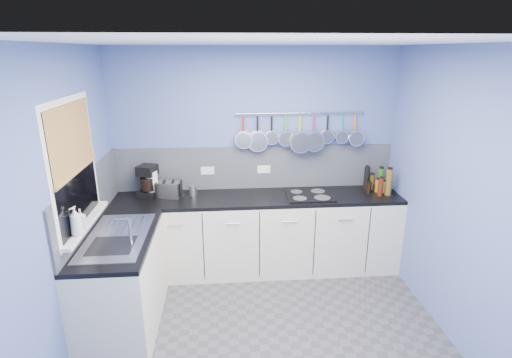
{
  "coord_description": "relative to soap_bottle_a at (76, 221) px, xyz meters",
  "views": [
    {
      "loc": [
        -0.35,
        -2.9,
        2.44
      ],
      "look_at": [
        -0.05,
        0.75,
        1.25
      ],
      "focal_mm": 27.74,
      "sensor_mm": 36.0,
      "label": 1
    }
  ],
  "objects": [
    {
      "name": "ceiling",
      "position": [
        1.53,
        -0.05,
        1.34
      ],
      "size": [
        3.2,
        3.0,
        0.02
      ],
      "primitive_type": "cube",
      "color": "white",
      "rests_on": "ground"
    },
    {
      "name": "sink_unit",
      "position": [
        0.23,
        0.25,
        -0.27
      ],
      "size": [
        0.5,
        0.95,
        0.01
      ],
      "primitive_type": "cube",
      "color": "silver",
      "rests_on": "worktop_left"
    },
    {
      "name": "pan_7",
      "position": [
        2.51,
        1.39,
        0.44
      ],
      "size": [
        0.15,
        0.09,
        0.34
      ],
      "primitive_type": null,
      "color": "silver",
      "rests_on": "pot_rail"
    },
    {
      "name": "socket_left",
      "position": [
        0.98,
        1.43,
        -0.04
      ],
      "size": [
        0.15,
        0.01,
        0.09
      ],
      "primitive_type": "cube",
      "color": "white",
      "rests_on": "backsplash_back"
    },
    {
      "name": "pan_6",
      "position": [
        2.35,
        1.39,
        0.44
      ],
      "size": [
        0.16,
        0.06,
        0.35
      ],
      "primitive_type": null,
      "color": "silver",
      "rests_on": "pot_rail"
    },
    {
      "name": "condiment_7",
      "position": [
        2.9,
        1.06,
        -0.17
      ],
      "size": [
        0.05,
        0.05,
        0.2
      ],
      "primitive_type": "cylinder",
      "color": "#4C190C",
      "rests_on": "worktop_back"
    },
    {
      "name": "condiment_3",
      "position": [
        2.98,
        1.17,
        -0.2
      ],
      "size": [
        0.07,
        0.07,
        0.13
      ],
      "primitive_type": "cylinder",
      "color": "olive",
      "rests_on": "worktop_back"
    },
    {
      "name": "condiment_4",
      "position": [
        2.91,
        1.19,
        -0.2
      ],
      "size": [
        0.05,
        0.05,
        0.15
      ],
      "primitive_type": "cylinder",
      "color": "#8C5914",
      "rests_on": "worktop_back"
    },
    {
      "name": "backsplash_back",
      "position": [
        1.53,
        1.44,
        -0.02
      ],
      "size": [
        3.2,
        0.02,
        0.5
      ],
      "primitive_type": "cube",
      "color": "slate",
      "rests_on": "wall_back"
    },
    {
      "name": "worktop_left",
      "position": [
        0.23,
        0.25,
        -0.29
      ],
      "size": [
        0.6,
        1.2,
        0.04
      ],
      "primitive_type": "cube",
      "color": "black",
      "rests_on": "cabinet_run_left"
    },
    {
      "name": "worktop_back",
      "position": [
        1.53,
        1.15,
        -0.29
      ],
      "size": [
        3.2,
        0.6,
        0.04
      ],
      "primitive_type": "cube",
      "color": "black",
      "rests_on": "cabinet_run_back"
    },
    {
      "name": "hob",
      "position": [
        2.11,
        1.13,
        -0.26
      ],
      "size": [
        0.51,
        0.45,
        0.01
      ],
      "primitive_type": "cube",
      "color": "black",
      "rests_on": "worktop_back"
    },
    {
      "name": "pan_4",
      "position": [
        2.03,
        1.39,
        0.39
      ],
      "size": [
        0.25,
        0.12,
        0.44
      ],
      "primitive_type": null,
      "color": "silver",
      "rests_on": "pot_rail"
    },
    {
      "name": "condiment_5",
      "position": [
        2.81,
        1.17,
        -0.21
      ],
      "size": [
        0.06,
        0.06,
        0.12
      ],
      "primitive_type": "cylinder",
      "color": "black",
      "rests_on": "worktop_back"
    },
    {
      "name": "toaster",
      "position": [
        0.56,
        1.22,
        -0.18
      ],
      "size": [
        0.3,
        0.23,
        0.17
      ],
      "primitive_type": "cube",
      "rotation": [
        0.0,
        0.0,
        -0.33
      ],
      "color": "silver",
      "rests_on": "worktop_back"
    },
    {
      "name": "pan_5",
      "position": [
        2.19,
        1.39,
        0.4
      ],
      "size": [
        0.23,
        0.12,
        0.42
      ],
      "primitive_type": null,
      "color": "silver",
      "rests_on": "pot_rail"
    },
    {
      "name": "wall_right",
      "position": [
        3.14,
        -0.05,
        0.08
      ],
      "size": [
        0.02,
        3.0,
        2.5
      ],
      "primitive_type": "cube",
      "color": "#5165A4",
      "rests_on": "ground"
    },
    {
      "name": "backsplash_left",
      "position": [
        -0.06,
        0.55,
        -0.02
      ],
      "size": [
        0.02,
        1.8,
        0.5
      ],
      "primitive_type": "cube",
      "color": "slate",
      "rests_on": "wall_left"
    },
    {
      "name": "socket_right",
      "position": [
        1.63,
        1.43,
        -0.04
      ],
      "size": [
        0.15,
        0.01,
        0.09
      ],
      "primitive_type": "cube",
      "color": "white",
      "rests_on": "backsplash_back"
    },
    {
      "name": "window_sill",
      "position": [
        -0.02,
        0.25,
        -0.13
      ],
      "size": [
        0.1,
        0.98,
        0.03
      ],
      "primitive_type": "cube",
      "color": "white",
      "rests_on": "wall_left"
    },
    {
      "name": "wall_back",
      "position": [
        1.53,
        1.46,
        0.08
      ],
      "size": [
        3.2,
        0.02,
        2.5
      ],
      "primitive_type": "cube",
      "color": "#5165A4",
      "rests_on": "ground"
    },
    {
      "name": "pan_3",
      "position": [
        1.87,
        1.39,
        0.43
      ],
      "size": [
        0.18,
        0.07,
        0.37
      ],
      "primitive_type": null,
      "color": "silver",
      "rests_on": "pot_rail"
    },
    {
      "name": "cabinet_run_back",
      "position": [
        1.53,
        1.15,
        -0.74
      ],
      "size": [
        3.2,
        0.6,
        0.86
      ],
      "primitive_type": "cube",
      "color": "beige",
      "rests_on": "ground"
    },
    {
      "name": "soap_bottle_a",
      "position": [
        0.0,
        0.0,
        0.0
      ],
      "size": [
        0.12,
        0.12,
        0.24
      ],
      "primitive_type": "imported",
      "rotation": [
        0.0,
        0.0,
        -0.42
      ],
      "color": "white",
      "rests_on": "window_sill"
    },
    {
      "name": "cabinet_run_left",
      "position": [
        0.23,
        0.25,
        -0.74
      ],
      "size": [
        0.6,
        1.2,
        0.86
      ],
      "primitive_type": "cube",
      "color": "beige",
      "rests_on": "ground"
    },
    {
      "name": "pan_2",
      "position": [
        1.71,
        1.39,
        0.43
      ],
      "size": [
        0.16,
        0.06,
        0.35
      ],
      "primitive_type": null,
      "color": "silver",
      "rests_on": "pot_rail"
    },
    {
      "name": "wall_front",
      "position": [
        1.53,
        -1.56,
        0.08
      ],
      "size": [
        3.2,
        0.02,
        2.5
      ],
      "primitive_type": "cube",
      "color": "#5165A4",
      "rests_on": "ground"
    },
    {
      "name": "pot_rail",
      "position": [
        2.03,
        1.4,
        0.61
      ],
      "size": [
        1.45,
        0.02,
        0.02
      ],
      "primitive_type": "cylinder",
      "rotation": [
        0.0,
        1.57,
        0.0
      ],
      "color": "silver",
      "rests_on": "wall_back"
    },
    {
      "name": "condiment_0",
      "position": [
        2.98,
        1.26,
        -0.14
      ],
      "size": [
        0.07,
        0.07,
        0.26
      ],
      "primitive_type": "cylinder",
      "color": "#265919",
      "rests_on": "worktop_back"
    },
    {
      "name": "pan_1",
      "position": [
        1.55,
        1.39,
        0.4
      ],
      "size": [
        0.23,
        0.07,
        0.42
      ],
      "primitive_type": null,
      "color": "silver",
      "rests_on": "pot_rail"
    },
    {
      "name": "pan_8",
      "position": [
        2.67,
        1.39,
        0.43
      ],
      "size": [
        0.18,
        0.12,
        0.37
      ],
      "primitive_type": null,
      "color": "silver",
      "rests_on": "pot_rail"
    },
    {
      "name": "wall_left",
      "position": [
        -0.08,
        -0.05,
        0.08
      ],
      "size": [
        0.02,
        3.0,
        2.5
      ],
      "primitive_type": "cube",
      "color": "#5165A4",
      "rests_on": "ground"
    },
    {
      "name": "coffee_maker",
      "position": [
        0.33,
        1.25,
        -0.09
      ],
      "size": [
        0.26,
        0.27,
        0.35
      ],
      "primitive_type": null,
      "rotation": [
        0.0,
        0.0,
        -0.34
      ],
      "color": "black",
      "rests_on": "worktop_back"
    },
    {
      "name": "window_glass",
      "position": [
        -0.04,
        0.25,
        0.38
      ],
      "size": [
        0.01,
        0.9,
        1.0
      ],
      "primitive_type": "cube",
      "color": "black",
      "rests_on": "wall_left"
    },
    {
      "name": "condiment_1",
      "position": [
        2.88,
        1.29,
        -0.18
      ],
      "size": [
        0.06,
        0.06,
        0.17
      ],
      "primitive_type": "cylinder",
      "color": "brown",
      "rests_on": "worktop_back"
    },
    {
      "name": "soap_bottle_b",
      "position": [
        0.0,
        0.11,
        -0.03
      ],
      "size": [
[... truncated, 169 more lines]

